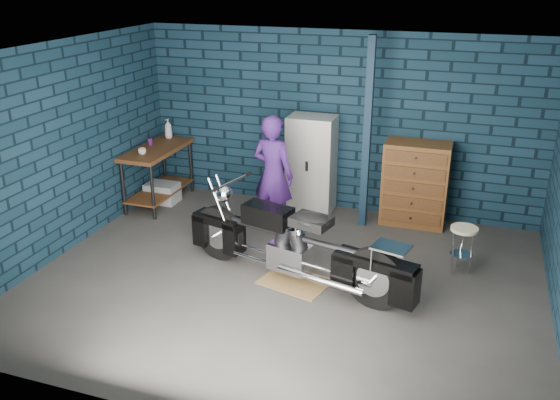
{
  "coord_description": "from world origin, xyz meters",
  "views": [
    {
      "loc": [
        1.97,
        -5.96,
        3.56
      ],
      "look_at": [
        -0.16,
        0.3,
        0.91
      ],
      "focal_mm": 38.0,
      "sensor_mm": 36.0,
      "label": 1
    }
  ],
  "objects_px": {
    "workbench": "(159,176)",
    "storage_bin": "(162,193)",
    "tool_chest": "(415,184)",
    "shop_stool": "(462,250)",
    "motorcycle": "(296,240)",
    "locker": "(311,164)",
    "person": "(273,175)"
  },
  "relations": [
    {
      "from": "storage_bin",
      "to": "shop_stool",
      "type": "relative_size",
      "value": 0.83
    },
    {
      "from": "person",
      "to": "shop_stool",
      "type": "relative_size",
      "value": 2.81
    },
    {
      "from": "person",
      "to": "locker",
      "type": "height_order",
      "value": "person"
    },
    {
      "from": "workbench",
      "to": "person",
      "type": "relative_size",
      "value": 0.83
    },
    {
      "from": "workbench",
      "to": "shop_stool",
      "type": "height_order",
      "value": "workbench"
    },
    {
      "from": "storage_bin",
      "to": "tool_chest",
      "type": "height_order",
      "value": "tool_chest"
    },
    {
      "from": "tool_chest",
      "to": "shop_stool",
      "type": "xyz_separation_m",
      "value": [
        0.75,
        -1.32,
        -0.31
      ]
    },
    {
      "from": "locker",
      "to": "tool_chest",
      "type": "relative_size",
      "value": 1.21
    },
    {
      "from": "motorcycle",
      "to": "tool_chest",
      "type": "relative_size",
      "value": 2.09
    },
    {
      "from": "workbench",
      "to": "person",
      "type": "xyz_separation_m",
      "value": [
        2.07,
        -0.42,
        0.39
      ]
    },
    {
      "from": "storage_bin",
      "to": "locker",
      "type": "height_order",
      "value": "locker"
    },
    {
      "from": "person",
      "to": "shop_stool",
      "type": "height_order",
      "value": "person"
    },
    {
      "from": "workbench",
      "to": "person",
      "type": "distance_m",
      "value": 2.14
    },
    {
      "from": "storage_bin",
      "to": "locker",
      "type": "relative_size",
      "value": 0.34
    },
    {
      "from": "person",
      "to": "storage_bin",
      "type": "bearing_deg",
      "value": -0.96
    },
    {
      "from": "tool_chest",
      "to": "motorcycle",
      "type": "bearing_deg",
      "value": -116.48
    },
    {
      "from": "workbench",
      "to": "locker",
      "type": "xyz_separation_m",
      "value": [
        2.36,
        0.48,
        0.29
      ]
    },
    {
      "from": "person",
      "to": "tool_chest",
      "type": "bearing_deg",
      "value": -142.08
    },
    {
      "from": "workbench",
      "to": "shop_stool",
      "type": "relative_size",
      "value": 2.33
    },
    {
      "from": "person",
      "to": "tool_chest",
      "type": "distance_m",
      "value": 2.07
    },
    {
      "from": "workbench",
      "to": "shop_stool",
      "type": "distance_m",
      "value": 4.74
    },
    {
      "from": "tool_chest",
      "to": "storage_bin",
      "type": "bearing_deg",
      "value": -173.55
    },
    {
      "from": "workbench",
      "to": "shop_stool",
      "type": "bearing_deg",
      "value": -10.16
    },
    {
      "from": "workbench",
      "to": "storage_bin",
      "type": "xyz_separation_m",
      "value": [
        0.02,
        0.04,
        -0.3
      ]
    },
    {
      "from": "person",
      "to": "storage_bin",
      "type": "distance_m",
      "value": 2.21
    },
    {
      "from": "tool_chest",
      "to": "workbench",
      "type": "bearing_deg",
      "value": -173.01
    },
    {
      "from": "storage_bin",
      "to": "tool_chest",
      "type": "bearing_deg",
      "value": 6.45
    },
    {
      "from": "workbench",
      "to": "person",
      "type": "height_order",
      "value": "person"
    },
    {
      "from": "person",
      "to": "storage_bin",
      "type": "relative_size",
      "value": 3.38
    },
    {
      "from": "locker",
      "to": "person",
      "type": "bearing_deg",
      "value": -107.87
    },
    {
      "from": "tool_chest",
      "to": "shop_stool",
      "type": "bearing_deg",
      "value": -60.36
    },
    {
      "from": "motorcycle",
      "to": "locker",
      "type": "relative_size",
      "value": 1.73
    }
  ]
}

